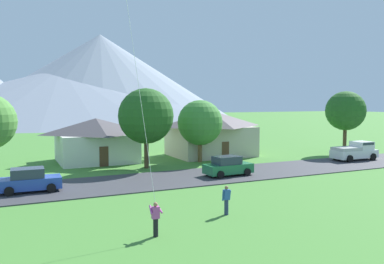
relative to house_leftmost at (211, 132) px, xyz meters
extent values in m
cube|color=#38383D|center=(-12.37, -11.49, -2.76)|extent=(160.00, 7.20, 0.08)
cone|color=slate|center=(-3.68, 107.53, 6.40)|extent=(127.25, 127.25, 18.41)
cone|color=gray|center=(12.29, 116.78, 13.62)|extent=(104.32, 104.32, 32.85)
cube|color=beige|center=(0.00, 0.00, -1.06)|extent=(9.13, 7.05, 3.49)
pyramid|color=#564C51|center=(0.00, 0.00, 1.65)|extent=(9.86, 7.61, 1.92)
cube|color=brown|center=(0.00, -3.54, -1.80)|extent=(0.90, 0.06, 2.00)
cube|color=silver|center=(-13.33, 1.19, -1.30)|extent=(7.82, 7.35, 3.02)
pyramid|color=#474247|center=(-13.33, 1.19, 1.04)|extent=(8.44, 7.94, 1.66)
cube|color=brown|center=(-13.33, -2.51, -1.80)|extent=(0.90, 0.06, 2.00)
cylinder|color=brown|center=(-3.43, -4.06, -1.59)|extent=(0.44, 0.44, 2.44)
sphere|color=#3D7F33|center=(-3.43, -4.06, 1.43)|extent=(4.79, 4.79, 4.79)
cylinder|color=#4C3823|center=(15.60, -5.77, -1.04)|extent=(0.44, 0.44, 3.54)
sphere|color=#23561E|center=(15.60, -5.77, 2.53)|extent=(4.80, 4.80, 4.80)
cylinder|color=#4C3823|center=(-9.79, -5.17, -1.28)|extent=(0.44, 0.44, 3.06)
sphere|color=#23561E|center=(-9.79, -5.17, 2.27)|extent=(5.37, 5.37, 5.37)
cube|color=#2847A8|center=(-20.62, -11.59, -2.12)|extent=(4.25, 1.91, 0.80)
cube|color=#2D3847|center=(-20.77, -11.59, -1.38)|extent=(2.24, 1.64, 0.68)
cylinder|color=black|center=(-19.25, -10.71, -2.40)|extent=(0.65, 0.26, 0.64)
cylinder|color=black|center=(-19.30, -12.55, -2.40)|extent=(0.65, 0.26, 0.64)
cylinder|color=black|center=(-21.95, -10.64, -2.40)|extent=(0.65, 0.26, 0.64)
cylinder|color=black|center=(-22.00, -12.47, -2.40)|extent=(0.65, 0.26, 0.64)
cube|color=#237042|center=(-4.73, -12.23, -2.12)|extent=(4.27, 1.98, 0.80)
cube|color=#2D3847|center=(-4.88, -12.23, -1.38)|extent=(2.27, 1.68, 0.68)
cylinder|color=black|center=(-3.42, -11.25, -2.40)|extent=(0.65, 0.27, 0.64)
cylinder|color=black|center=(-3.34, -13.09, -2.40)|extent=(0.65, 0.27, 0.64)
cylinder|color=black|center=(-6.12, -11.36, -2.40)|extent=(0.65, 0.27, 0.64)
cylinder|color=black|center=(-6.04, -13.20, -2.40)|extent=(0.65, 0.27, 0.64)
cube|color=white|center=(12.32, -10.28, -2.05)|extent=(5.23, 2.09, 0.84)
cube|color=white|center=(13.42, -10.30, -1.18)|extent=(1.93, 1.87, 0.90)
cube|color=#2D3847|center=(13.42, -10.30, -0.91)|extent=(1.65, 1.91, 0.28)
cube|color=#B7B7B7|center=(11.17, -10.26, -1.45)|extent=(2.73, 2.01, 0.36)
cylinder|color=black|center=(14.04, -9.29, -2.34)|extent=(0.76, 0.29, 0.76)
cylinder|color=black|center=(14.00, -11.33, -2.34)|extent=(0.76, 0.29, 0.76)
cylinder|color=black|center=(10.64, -9.23, -2.34)|extent=(0.76, 0.29, 0.76)
cylinder|color=black|center=(10.60, -11.27, -2.34)|extent=(0.76, 0.29, 0.76)
cylinder|color=black|center=(-15.67, -24.04, -2.36)|extent=(0.24, 0.24, 0.88)
cube|color=#B7479E|center=(-15.67, -24.04, -1.63)|extent=(0.36, 0.22, 0.58)
sphere|color=#9E7051|center=(-15.67, -24.04, -1.23)|extent=(0.21, 0.21, 0.21)
cylinder|color=#B7479E|center=(-15.89, -23.98, -1.49)|extent=(0.18, 0.55, 0.37)
cylinder|color=#B7479E|center=(-15.45, -23.98, -1.49)|extent=(0.18, 0.55, 0.37)
cylinder|color=silver|center=(-15.88, -21.48, 6.26)|extent=(0.45, 5.15, 15.03)
cylinder|color=navy|center=(-10.76, -22.30, -2.36)|extent=(0.24, 0.24, 0.88)
cube|color=#2D51A3|center=(-10.76, -22.30, -1.63)|extent=(0.36, 0.22, 0.58)
sphere|color=brown|center=(-10.76, -22.30, -1.23)|extent=(0.21, 0.21, 0.21)
cylinder|color=#2D51A3|center=(-10.98, -22.30, -1.68)|extent=(0.12, 0.18, 0.59)
cylinder|color=#2D51A3|center=(-10.54, -22.30, -1.68)|extent=(0.12, 0.18, 0.59)
camera|label=1|loc=(-21.95, -41.53, 3.66)|focal=36.95mm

